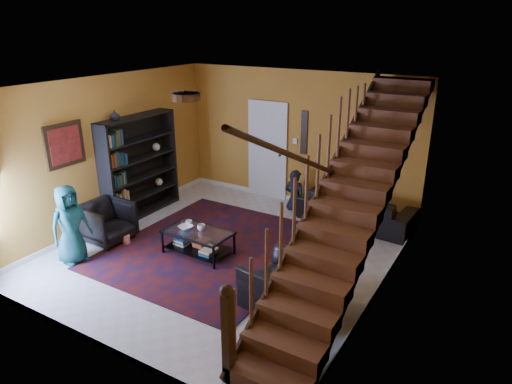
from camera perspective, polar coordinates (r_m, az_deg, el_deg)
floor at (r=7.83m, az=-3.96°, el=-7.61°), size 5.50×5.50×0.00m
room at (r=9.49m, az=-6.07°, el=-2.09°), size 5.50×5.50×5.50m
staircase at (r=6.36m, az=11.68°, el=-0.99°), size 0.95×5.02×3.18m
bookshelf at (r=9.33m, az=-14.28°, el=2.95°), size 0.35×1.80×2.00m
door at (r=9.95m, az=1.46°, el=5.05°), size 0.82×0.05×2.05m
framed_picture at (r=8.31m, az=-22.80°, el=5.46°), size 0.04×0.74×0.74m
wall_hanging at (r=9.45m, az=6.04°, el=7.39°), size 0.14×0.03×0.90m
ceiling_fixture at (r=6.33m, az=-8.76°, el=11.70°), size 0.40×0.40×0.10m
rug at (r=8.00m, az=-5.53°, el=-6.92°), size 3.10×3.54×0.02m
sofa at (r=8.98m, az=12.40°, el=-1.98°), size 2.24×1.01×0.64m
armchair_left at (r=8.49m, az=-18.12°, el=-3.58°), size 0.81×0.79×0.72m
armchair_right at (r=6.40m, az=3.15°, el=-11.32°), size 0.99×1.09×0.63m
person_adult_a at (r=9.51m, az=4.87°, el=-0.98°), size 0.51×0.37×1.31m
person_adult_b at (r=9.33m, az=8.11°, el=-2.16°), size 0.59×0.48×1.13m
person_child at (r=7.85m, az=-22.23°, el=-3.79°), size 0.52×0.70×1.31m
coffee_table at (r=7.73m, az=-7.22°, el=-6.11°), size 1.13×0.68×0.43m
cup_a at (r=7.64m, az=-6.85°, el=-4.43°), size 0.14×0.14×0.11m
cup_b at (r=7.84m, az=-8.38°, el=-3.87°), size 0.12×0.12×0.10m
bowl at (r=7.74m, az=-8.79°, el=-4.39°), size 0.27×0.27×0.06m
vase at (r=8.73m, az=-17.24°, el=9.14°), size 0.18×0.18×0.19m
popcorn_bucket at (r=8.38m, az=-15.90°, el=-5.70°), size 0.16×0.16×0.15m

